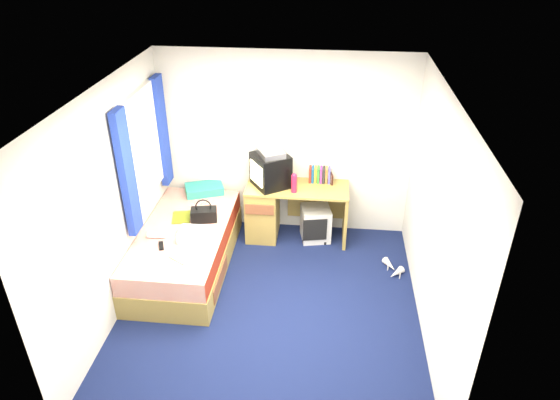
# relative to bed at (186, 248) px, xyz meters

# --- Properties ---
(ground) EXTENTS (3.40, 3.40, 0.00)m
(ground) POSITION_rel_bed_xyz_m (1.10, -0.63, -0.27)
(ground) COLOR #0C1438
(ground) RESTS_ON ground
(room_shell) EXTENTS (3.40, 3.40, 3.40)m
(room_shell) POSITION_rel_bed_xyz_m (1.10, -0.63, 1.18)
(room_shell) COLOR white
(room_shell) RESTS_ON ground
(bed) EXTENTS (1.01, 2.00, 0.54)m
(bed) POSITION_rel_bed_xyz_m (0.00, 0.00, 0.00)
(bed) COLOR #A68C45
(bed) RESTS_ON ground
(pillow) EXTENTS (0.56, 0.46, 0.11)m
(pillow) POSITION_rel_bed_xyz_m (0.04, 0.89, 0.33)
(pillow) COLOR #185D9D
(pillow) RESTS_ON bed
(desk) EXTENTS (1.30, 0.55, 0.75)m
(desk) POSITION_rel_bed_xyz_m (1.00, 0.80, 0.14)
(desk) COLOR #A68C45
(desk) RESTS_ON ground
(storage_cube) EXTENTS (0.43, 0.43, 0.45)m
(storage_cube) POSITION_rel_bed_xyz_m (1.53, 0.79, -0.04)
(storage_cube) COLOR silver
(storage_cube) RESTS_ON ground
(crt_tv) EXTENTS (0.56, 0.57, 0.42)m
(crt_tv) POSITION_rel_bed_xyz_m (0.93, 0.81, 0.69)
(crt_tv) COLOR black
(crt_tv) RESTS_ON desk
(vcr) EXTENTS (0.41, 0.46, 0.07)m
(vcr) POSITION_rel_bed_xyz_m (0.94, 0.81, 0.94)
(vcr) COLOR #A9A9AB
(vcr) RESTS_ON crt_tv
(book_row) EXTENTS (0.27, 0.13, 0.20)m
(book_row) POSITION_rel_bed_xyz_m (1.55, 0.97, 0.58)
(book_row) COLOR maroon
(book_row) RESTS_ON desk
(picture_frame) EXTENTS (0.05, 0.12, 0.14)m
(picture_frame) POSITION_rel_bed_xyz_m (1.70, 0.93, 0.55)
(picture_frame) COLOR black
(picture_frame) RESTS_ON desk
(pink_water_bottle) EXTENTS (0.09, 0.09, 0.23)m
(pink_water_bottle) POSITION_rel_bed_xyz_m (1.25, 0.65, 0.60)
(pink_water_bottle) COLOR red
(pink_water_bottle) RESTS_ON desk
(aerosol_can) EXTENTS (0.05, 0.05, 0.16)m
(aerosol_can) POSITION_rel_bed_xyz_m (1.15, 0.87, 0.56)
(aerosol_can) COLOR silver
(aerosol_can) RESTS_ON desk
(handbag) EXTENTS (0.33, 0.23, 0.29)m
(handbag) POSITION_rel_bed_xyz_m (0.20, 0.21, 0.36)
(handbag) COLOR black
(handbag) RESTS_ON bed
(towel) EXTENTS (0.33, 0.28, 0.11)m
(towel) POSITION_rel_bed_xyz_m (0.18, -0.19, 0.33)
(towel) COLOR silver
(towel) RESTS_ON bed
(magazine) EXTENTS (0.27, 0.32, 0.01)m
(magazine) POSITION_rel_bed_xyz_m (-0.09, 0.24, 0.28)
(magazine) COLOR #B8CE16
(magazine) RESTS_ON bed
(water_bottle) EXTENTS (0.20, 0.09, 0.07)m
(water_bottle) POSITION_rel_bed_xyz_m (-0.25, -0.21, 0.31)
(water_bottle) COLOR white
(water_bottle) RESTS_ON bed
(colour_swatch_fan) EXTENTS (0.22, 0.17, 0.01)m
(colour_swatch_fan) POSITION_rel_bed_xyz_m (0.11, -0.60, 0.28)
(colour_swatch_fan) COLOR gold
(colour_swatch_fan) RESTS_ON bed
(remote_control) EXTENTS (0.10, 0.17, 0.02)m
(remote_control) POSITION_rel_bed_xyz_m (-0.15, -0.38, 0.28)
(remote_control) COLOR black
(remote_control) RESTS_ON bed
(window_assembly) EXTENTS (0.11, 1.42, 1.40)m
(window_assembly) POSITION_rel_bed_xyz_m (-0.45, 0.27, 1.15)
(window_assembly) COLOR silver
(window_assembly) RESTS_ON room_shell
(white_heels) EXTENTS (0.26, 0.39, 0.09)m
(white_heels) POSITION_rel_bed_xyz_m (2.49, 0.15, -0.23)
(white_heels) COLOR beige
(white_heels) RESTS_ON ground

